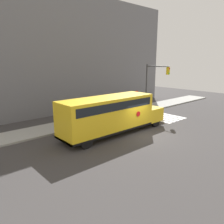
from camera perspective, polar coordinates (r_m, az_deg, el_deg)
The scene contains 7 objects.
ground_plane at distance 18.50m, azimuth 8.05°, elevation -5.92°, with size 60.00×60.00×0.00m, color #3A3838.
sidewalk_strip at distance 22.99m, azimuth -4.41°, elevation -1.83°, with size 44.00×3.00×0.15m.
building_backdrop at distance 27.67m, azimuth -13.19°, elevation 14.52°, with size 32.00×4.00×13.65m.
crosswalk_stripes at distance 24.40m, azimuth 13.83°, elevation -1.47°, with size 3.30×3.20×0.01m.
school_bus at distance 17.93m, azimuth -0.20°, elevation -0.33°, with size 10.13×2.57×3.20m.
stop_sign at distance 25.38m, azimuth 6.37°, elevation 3.62°, with size 0.80×0.10×2.71m.
traffic_light at distance 25.88m, azimuth 10.69°, elevation 7.91°, with size 0.28×3.15×5.67m.
Camera 1 is at (-13.48, -11.15, 6.01)m, focal length 35.00 mm.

